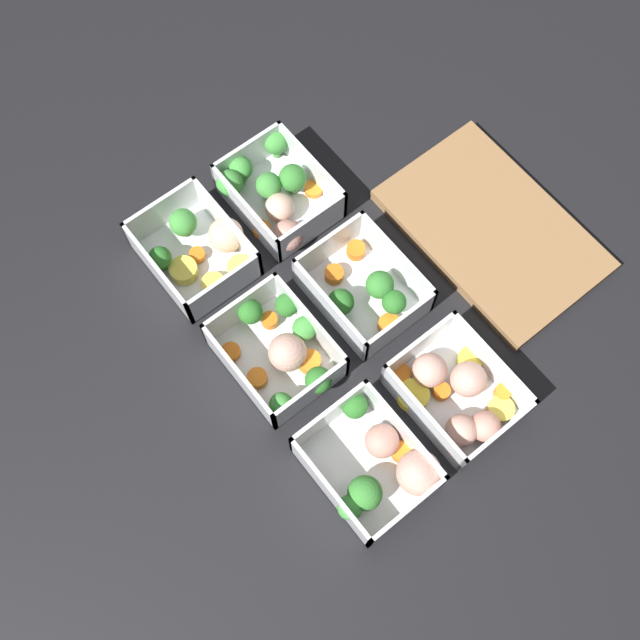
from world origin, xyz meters
The scene contains 8 objects.
ground_plane centered at (0.00, 0.00, 0.00)m, with size 4.00×4.00×0.00m, color black.
container_near_left centered at (-0.17, -0.06, 0.02)m, with size 0.15×0.13×0.06m.
container_near_center centered at (0.00, -0.06, 0.02)m, with size 0.15×0.12×0.06m.
container_near_right centered at (0.18, -0.06, 0.03)m, with size 0.16×0.13×0.06m.
container_far_left centered at (-0.17, 0.06, 0.03)m, with size 0.16×0.12×0.06m.
container_far_center centered at (0.00, 0.07, 0.02)m, with size 0.15×0.11×0.06m.
container_far_right centered at (0.17, 0.07, 0.02)m, with size 0.15×0.13×0.06m.
cutting_board centered at (0.04, 0.26, 0.01)m, with size 0.28×0.18×0.02m.
Camera 1 is at (0.26, -0.21, 0.87)m, focal length 42.00 mm.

